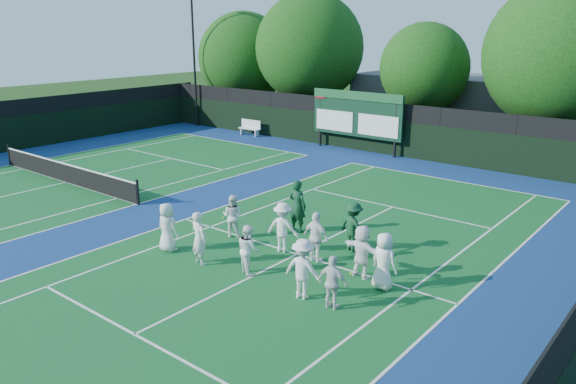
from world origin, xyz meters
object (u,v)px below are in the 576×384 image
Objects in this scene: tennis_net at (65,172)px; coach_left at (298,206)px; scoreboard at (356,115)px; bench at (250,127)px.

tennis_net is 12.81m from coach_left.
tennis_net is 5.82× the size of coach_left.
tennis_net is at bearing 5.58° from coach_left.
scoreboard is 8.45m from bench.
coach_left is (5.70, -12.90, -1.22)m from scoreboard.
coach_left reaches higher than tennis_net.
tennis_net is 14.44m from bench.
bench is (-1.30, 14.38, 0.08)m from tennis_net.
scoreboard is at bearing 1.45° from bench.
tennis_net is at bearing -115.60° from scoreboard.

